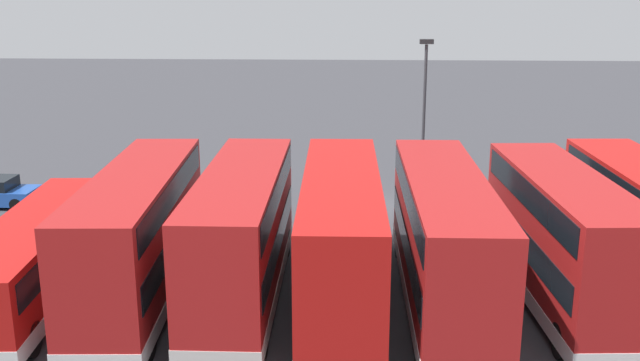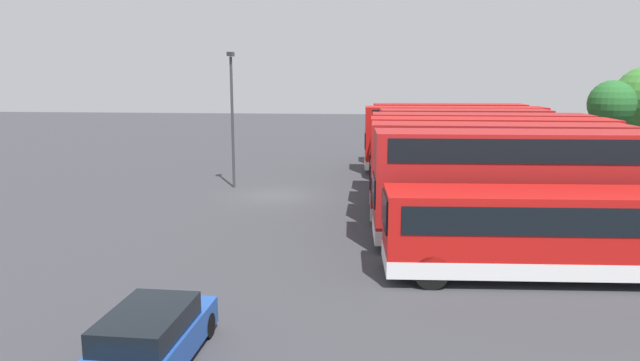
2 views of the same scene
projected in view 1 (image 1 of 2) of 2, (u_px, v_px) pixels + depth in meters
ground_plane at (382, 207)px, 35.99m from camera, size 140.00×140.00×0.00m
bus_double_decker_third at (561, 237)px, 24.64m from camera, size 3.18×10.56×4.55m
bus_double_decker_fourth at (444, 238)px, 24.53m from camera, size 2.69×11.88×4.55m
bus_double_decker_fifth at (341, 236)px, 24.68m from camera, size 2.74×11.93×4.55m
bus_double_decker_sixth at (242, 232)px, 25.09m from camera, size 2.63×11.18×4.55m
bus_double_decker_seventh at (139, 233)px, 24.99m from camera, size 3.10×11.41×4.55m
bus_single_deck_far_end at (38, 256)px, 25.17m from camera, size 3.20×11.07×2.95m
lamp_post_tall at (424, 104)px, 37.54m from camera, size 0.70×0.30×7.97m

